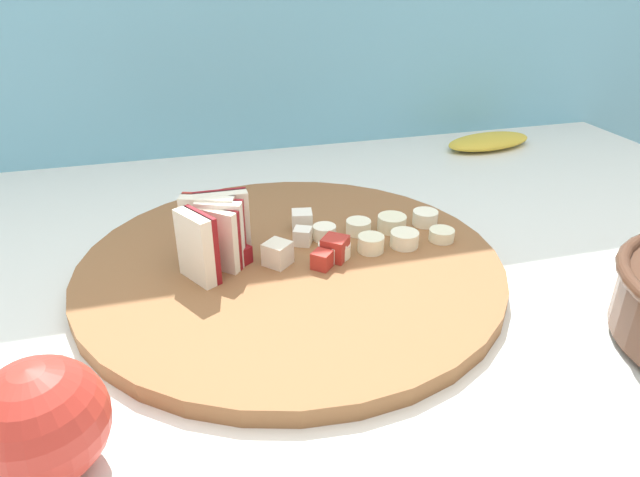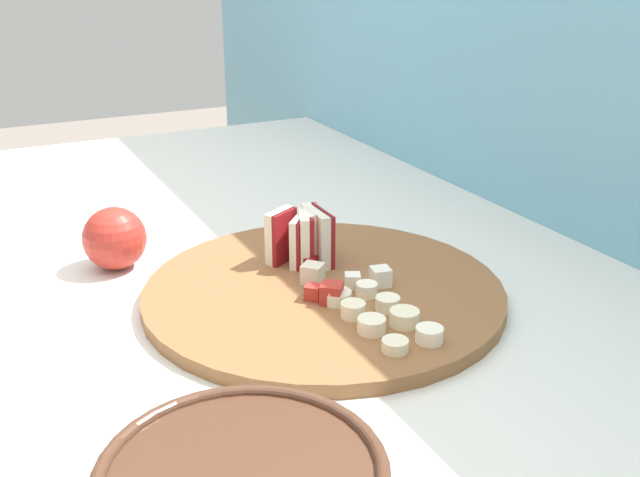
{
  "view_description": "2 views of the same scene",
  "coord_description": "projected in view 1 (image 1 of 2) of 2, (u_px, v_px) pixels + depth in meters",
  "views": [
    {
      "loc": [
        0.0,
        -0.38,
        1.17
      ],
      "look_at": [
        0.13,
        0.05,
        0.94
      ],
      "focal_mm": 31.57,
      "sensor_mm": 36.0,
      "label": 1
    },
    {
      "loc": [
        0.73,
        -0.27,
        1.27
      ],
      "look_at": [
        0.07,
        0.06,
        0.97
      ],
      "focal_mm": 42.43,
      "sensor_mm": 36.0,
      "label": 2
    }
  ],
  "objects": [
    {
      "name": "tile_backsplash",
      "position": [
        178.0,
        250.0,
        0.88
      ],
      "size": [
        2.4,
        0.04,
        1.5
      ],
      "primitive_type": "cube",
      "color": "#6BADC6",
      "rests_on": "ground"
    },
    {
      "name": "cutting_board",
      "position": [
        287.0,
        266.0,
        0.51
      ],
      "size": [
        0.38,
        0.38,
        0.01
      ],
      "primitive_type": "cylinder",
      "color": "brown",
      "rests_on": "tiled_countertop"
    },
    {
      "name": "apple_wedge_fan",
      "position": [
        209.0,
        233.0,
        0.49
      ],
      "size": [
        0.06,
        0.07,
        0.06
      ],
      "color": "maroon",
      "rests_on": "cutting_board"
    },
    {
      "name": "apple_dice_pile",
      "position": [
        299.0,
        245.0,
        0.51
      ],
      "size": [
        0.11,
        0.1,
        0.02
      ],
      "color": "beige",
      "rests_on": "cutting_board"
    },
    {
      "name": "banana_slice_rows",
      "position": [
        378.0,
        234.0,
        0.54
      ],
      "size": [
        0.13,
        0.07,
        0.02
      ],
      "color": "#F4EAC6",
      "rests_on": "cutting_board"
    },
    {
      "name": "banana_peel",
      "position": [
        487.0,
        141.0,
        0.83
      ],
      "size": [
        0.15,
        0.09,
        0.02
      ],
      "primitive_type": "ellipsoid",
      "rotation": [
        0.0,
        0.0,
        3.32
      ],
      "color": "gold",
      "rests_on": "tiled_countertop"
    },
    {
      "name": "whole_apple",
      "position": [
        34.0,
        424.0,
        0.3
      ],
      "size": [
        0.07,
        0.07,
        0.07
      ],
      "primitive_type": "sphere",
      "color": "#B22D23",
      "rests_on": "tiled_countertop"
    }
  ]
}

